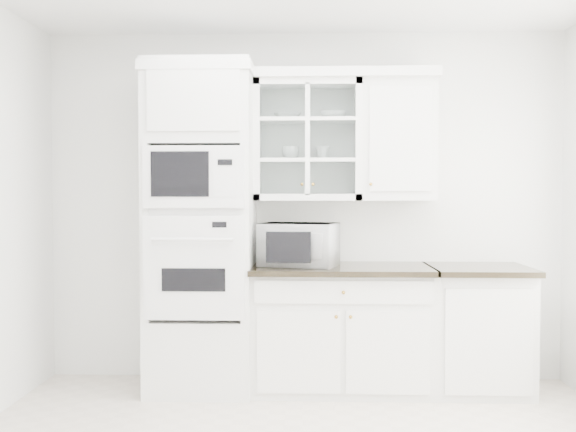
{
  "coord_description": "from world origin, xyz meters",
  "views": [
    {
      "loc": [
        0.05,
        -3.28,
        1.45
      ],
      "look_at": [
        -0.1,
        1.05,
        1.3
      ],
      "focal_mm": 40.0,
      "sensor_mm": 36.0,
      "label": 1
    }
  ],
  "objects": [
    {
      "name": "oven_column",
      "position": [
        -0.75,
        1.42,
        1.2
      ],
      "size": [
        0.76,
        0.68,
        2.4
      ],
      "color": "white",
      "rests_on": "ground"
    },
    {
      "name": "countertop_microwave",
      "position": [
        -0.03,
        1.45,
        1.08
      ],
      "size": [
        0.64,
        0.57,
        0.31
      ],
      "primitive_type": "imported",
      "rotation": [
        0.0,
        0.0,
        2.89
      ],
      "color": "white",
      "rests_on": "base_cabinet_run"
    },
    {
      "name": "room_shell",
      "position": [
        0.0,
        0.43,
        1.78
      ],
      "size": [
        4.0,
        3.5,
        2.7
      ],
      "color": "white",
      "rests_on": "ground"
    },
    {
      "name": "crown_molding",
      "position": [
        -0.07,
        1.56,
        2.33
      ],
      "size": [
        2.14,
        0.38,
        0.07
      ],
      "primitive_type": "cube",
      "color": "white",
      "rests_on": "room_shell"
    },
    {
      "name": "upper_cabinet_glass",
      "position": [
        0.03,
        1.58,
        1.85
      ],
      "size": [
        0.8,
        0.33,
        0.9
      ],
      "color": "white",
      "rests_on": "room_shell"
    },
    {
      "name": "cup_a",
      "position": [
        -0.1,
        1.58,
        1.76
      ],
      "size": [
        0.13,
        0.13,
        0.1
      ],
      "primitive_type": "imported",
      "rotation": [
        0.0,
        0.0,
        0.04
      ],
      "color": "white",
      "rests_on": "upper_cabinet_glass"
    },
    {
      "name": "extra_base_cabinet",
      "position": [
        1.28,
        1.45,
        0.46
      ],
      "size": [
        0.72,
        0.67,
        0.92
      ],
      "color": "white",
      "rests_on": "ground"
    },
    {
      "name": "bowl_a",
      "position": [
        -0.12,
        1.59,
        2.03
      ],
      "size": [
        0.23,
        0.23,
        0.05
      ],
      "primitive_type": "imported",
      "rotation": [
        0.0,
        0.0,
        0.13
      ],
      "color": "white",
      "rests_on": "upper_cabinet_glass"
    },
    {
      "name": "cup_b",
      "position": [
        0.14,
        1.6,
        1.76
      ],
      "size": [
        0.13,
        0.13,
        0.1
      ],
      "primitive_type": "imported",
      "rotation": [
        0.0,
        0.0,
        -0.21
      ],
      "color": "white",
      "rests_on": "upper_cabinet_glass"
    },
    {
      "name": "base_cabinet_run",
      "position": [
        0.28,
        1.45,
        0.46
      ],
      "size": [
        1.32,
        0.67,
        0.92
      ],
      "color": "white",
      "rests_on": "ground"
    },
    {
      "name": "bowl_b",
      "position": [
        0.23,
        1.57,
        2.04
      ],
      "size": [
        0.23,
        0.23,
        0.06
      ],
      "primitive_type": "imported",
      "rotation": [
        0.0,
        0.0,
        0.27
      ],
      "color": "white",
      "rests_on": "upper_cabinet_glass"
    },
    {
      "name": "upper_cabinet_solid",
      "position": [
        0.71,
        1.58,
        1.85
      ],
      "size": [
        0.55,
        0.33,
        0.9
      ],
      "primitive_type": "cube",
      "color": "white",
      "rests_on": "room_shell"
    }
  ]
}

